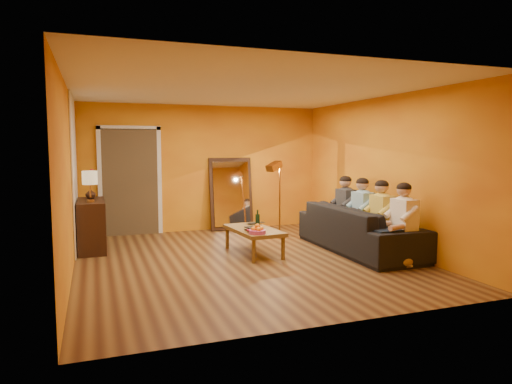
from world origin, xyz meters
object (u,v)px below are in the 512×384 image
object	(u,v)px
person_mid_left	(382,218)
wine_bottle	(258,219)
floor_lamp	(280,201)
person_far_right	(346,210)
sideboard	(92,225)
sofa	(359,228)
mirror_frame	(231,194)
person_far_left	(404,224)
vase	(91,193)
dog	(400,247)
laptop	(257,224)
person_mid_right	(363,214)
table_lamp	(90,187)
coffee_table	(254,241)
tumbler	(258,224)

from	to	relation	value
person_mid_left	wine_bottle	world-z (taller)	person_mid_left
floor_lamp	person_far_right	size ratio (longest dim) A/B	1.18
sideboard	wine_bottle	xyz separation A→B (m)	(2.54, -1.26, 0.15)
sofa	mirror_frame	bearing A→B (deg)	28.50
floor_lamp	person_far_right	distance (m)	1.28
sofa	wine_bottle	distance (m)	1.74
person_far_left	vase	world-z (taller)	person_far_left
wine_bottle	person_mid_left	bearing A→B (deg)	-23.07
dog	person_far_left	bearing A→B (deg)	34.38
sofa	laptop	size ratio (longest dim) A/B	8.35
sideboard	person_mid_right	xyz separation A→B (m)	(4.37, -1.49, 0.18)
table_lamp	person_mid_right	bearing A→B (deg)	-15.24
mirror_frame	vase	xyz separation A→B (m)	(-2.79, -0.83, 0.18)
laptop	coffee_table	bearing A→B (deg)	-121.58
person_mid_left	tumbler	world-z (taller)	person_mid_left
table_lamp	dog	world-z (taller)	table_lamp
sideboard	person_far_left	distance (m)	5.08
floor_lamp	person_mid_left	world-z (taller)	floor_lamp
person_far_right	coffee_table	bearing A→B (deg)	-171.78
person_mid_left	laptop	xyz separation A→B (m)	(-1.70, 1.18, -0.18)
dog	person_mid_left	bearing A→B (deg)	78.75
person_mid_right	laptop	bearing A→B (deg)	159.69
table_lamp	sofa	distance (m)	4.49
sofa	person_far_right	distance (m)	0.70
person_mid_left	tumbler	xyz separation A→B (m)	(-1.76, 0.95, -0.14)
vase	person_far_left	bearing A→B (deg)	-33.03
coffee_table	laptop	size ratio (longest dim) A/B	3.93
person_far_left	person_mid_right	size ratio (longest dim) A/B	1.00
sofa	sideboard	bearing A→B (deg)	69.44
mirror_frame	coffee_table	bearing A→B (deg)	-97.41
dog	person_far_right	xyz separation A→B (m)	(0.13, 1.74, 0.32)
floor_lamp	person_far_right	xyz separation A→B (m)	(0.96, -0.84, -0.11)
tumbler	vase	distance (m)	2.97
sideboard	person_far_right	bearing A→B (deg)	-12.15
dog	sofa	bearing A→B (deg)	90.40
sideboard	person_mid_left	distance (m)	4.83
table_lamp	vase	bearing A→B (deg)	90.00
person_mid_right	person_far_right	distance (m)	0.55
dog	person_mid_left	xyz separation A→B (m)	(0.13, 0.64, 0.32)
sofa	person_far_right	world-z (taller)	person_far_right
laptop	vase	xyz separation A→B (m)	(-2.67, 1.11, 0.51)
person_mid_right	person_far_right	size ratio (longest dim) A/B	1.00
sofa	laptop	world-z (taller)	sofa
person_far_left	person_far_right	bearing A→B (deg)	90.00
person_mid_right	vase	world-z (taller)	person_mid_right
sideboard	sofa	xyz separation A→B (m)	(4.24, -1.59, -0.05)
table_lamp	floor_lamp	xyz separation A→B (m)	(3.41, 0.20, -0.39)
vase	table_lamp	bearing A→B (deg)	-90.00
sideboard	tumbler	size ratio (longest dim) A/B	11.89
coffee_table	laptop	world-z (taller)	laptop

